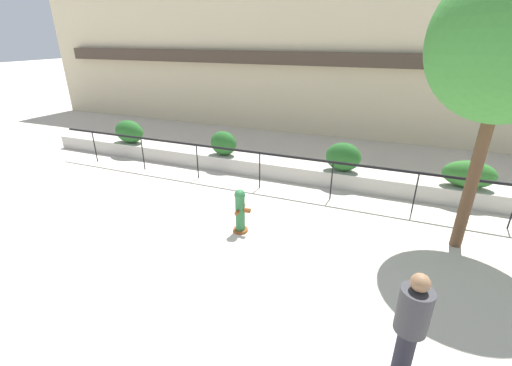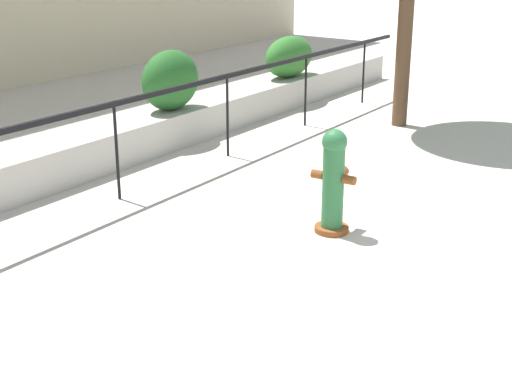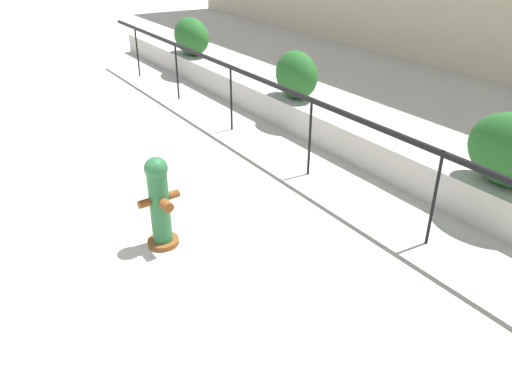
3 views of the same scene
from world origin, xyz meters
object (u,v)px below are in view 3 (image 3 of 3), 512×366
(hedge_bush_0, at_px, (191,36))
(hedge_bush_2, at_px, (510,150))
(hedge_bush_1, at_px, (296,75))
(fire_hydrant, at_px, (159,202))

(hedge_bush_0, distance_m, hedge_bush_2, 8.01)
(hedge_bush_1, xyz_separation_m, hedge_bush_2, (4.01, 0.00, 0.02))
(hedge_bush_1, relative_size, fire_hydrant, 0.86)
(hedge_bush_0, xyz_separation_m, hedge_bush_2, (8.01, 0.00, 0.01))
(hedge_bush_1, height_order, fire_hydrant, hedge_bush_1)
(hedge_bush_1, bearing_deg, hedge_bush_2, 0.00)
(hedge_bush_0, relative_size, hedge_bush_1, 1.26)
(hedge_bush_2, relative_size, fire_hydrant, 0.96)
(fire_hydrant, bearing_deg, hedge_bush_1, 121.81)
(hedge_bush_0, relative_size, fire_hydrant, 1.09)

